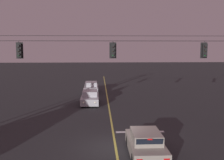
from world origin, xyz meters
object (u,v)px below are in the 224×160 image
object	(u,v)px
traffic_light_left_inner	(113,50)
car_waiting_near_lane	(146,144)
traffic_light_leftmost	(19,50)
car_oncoming_lead	(90,98)
car_oncoming_trailing	(91,88)
traffic_light_centre	(205,50)

from	to	relation	value
traffic_light_left_inner	car_waiting_near_lane	world-z (taller)	traffic_light_left_inner
traffic_light_leftmost	car_oncoming_lead	bearing A→B (deg)	63.92
car_oncoming_lead	traffic_light_leftmost	bearing A→B (deg)	-116.08
traffic_light_leftmost	car_oncoming_lead	size ratio (longest dim) A/B	0.28
traffic_light_leftmost	car_waiting_near_lane	bearing A→B (deg)	-31.00
car_waiting_near_lane	car_oncoming_trailing	xyz separation A→B (m)	(-3.55, 21.25, -0.00)
car_waiting_near_lane	car_oncoming_lead	world-z (taller)	same
traffic_light_left_inner	traffic_light_leftmost	bearing A→B (deg)	180.00
traffic_light_leftmost	car_oncoming_lead	xyz separation A→B (m)	(4.52, 9.23, -5.05)
car_oncoming_trailing	car_oncoming_lead	bearing A→B (deg)	-89.44
traffic_light_leftmost	car_waiting_near_lane	xyz separation A→B (m)	(8.00, -4.80, -5.04)
car_waiting_near_lane	car_oncoming_lead	distance (m)	14.46
car_waiting_near_lane	car_oncoming_lead	size ratio (longest dim) A/B	0.98
car_waiting_near_lane	car_oncoming_lead	xyz separation A→B (m)	(-3.48, 14.04, -0.00)
traffic_light_leftmost	traffic_light_left_inner	bearing A→B (deg)	0.00
car_waiting_near_lane	traffic_light_centre	bearing A→B (deg)	44.12
traffic_light_centre	car_oncoming_trailing	xyz separation A→B (m)	(-8.50, 16.44, -5.05)
traffic_light_centre	car_waiting_near_lane	bearing A→B (deg)	-135.88
traffic_light_centre	car_waiting_near_lane	distance (m)	8.55
traffic_light_left_inner	traffic_light_centre	bearing A→B (deg)	0.00
traffic_light_left_inner	car_oncoming_lead	size ratio (longest dim) A/B	0.28
traffic_light_centre	car_oncoming_lead	world-z (taller)	traffic_light_centre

